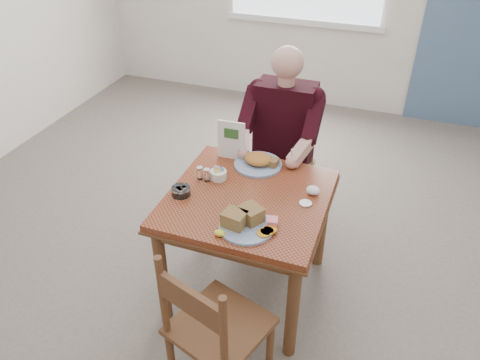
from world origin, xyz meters
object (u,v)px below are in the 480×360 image
at_px(chair_near, 214,330).
at_px(near_plate, 246,221).
at_px(diner, 282,131).
at_px(table, 248,211).
at_px(chair_far, 283,165).
at_px(far_plate, 259,162).

distance_m(chair_near, near_plate, 0.57).
relative_size(diner, near_plate, 3.80).
height_order(chair_near, diner, diner).
distance_m(table, chair_far, 0.81).
bearing_deg(chair_near, chair_far, 93.12).
xyz_separation_m(table, chair_near, (0.08, -0.74, -0.16)).
relative_size(chair_near, near_plate, 2.60).
relative_size(diner, far_plate, 4.00).
height_order(table, chair_near, chair_near).
bearing_deg(table, chair_near, -83.54).
xyz_separation_m(table, far_plate, (-0.04, 0.33, 0.14)).
xyz_separation_m(table, diner, (0.00, 0.71, 0.17)).
height_order(chair_near, near_plate, chair_near).
distance_m(chair_near, far_plate, 1.12).
height_order(near_plate, far_plate, near_plate).
distance_m(chair_far, far_plate, 0.56).
relative_size(table, diner, 0.66).
height_order(chair_far, far_plate, chair_far).
distance_m(table, diner, 0.73).
bearing_deg(chair_far, far_plate, -94.72).
bearing_deg(chair_far, diner, -89.99).
height_order(table, diner, diner).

